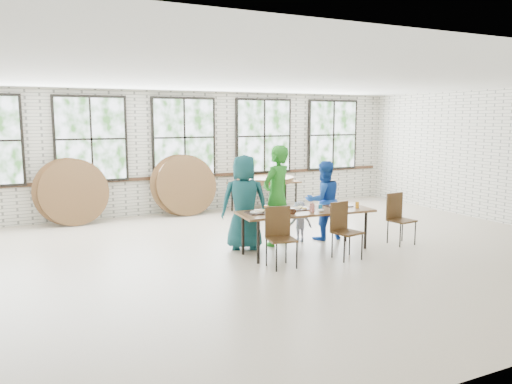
# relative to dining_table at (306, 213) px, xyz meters

# --- Properties ---
(room) EXTENTS (12.00, 12.00, 12.00)m
(room) POSITION_rel_dining_table_xyz_m (-0.74, 4.53, 1.14)
(room) COLOR #C1AF9A
(room) RESTS_ON ground
(dining_table) EXTENTS (2.46, 1.00, 0.74)m
(dining_table) POSITION_rel_dining_table_xyz_m (0.00, 0.00, 0.00)
(dining_table) COLOR brown
(dining_table) RESTS_ON ground
(chair_near_left) EXTENTS (0.48, 0.47, 0.95)m
(chair_near_left) POSITION_rel_dining_table_xyz_m (-0.83, -0.55, -0.13)
(chair_near_left) COLOR #472F17
(chair_near_left) RESTS_ON ground
(chair_near_right) EXTENTS (0.50, 0.49, 0.95)m
(chair_near_right) POSITION_rel_dining_table_xyz_m (0.36, -0.61, -0.13)
(chair_near_right) COLOR #472F17
(chair_near_right) RESTS_ON ground
(chair_spare) EXTENTS (0.47, 0.46, 0.95)m
(chair_spare) POSITION_rel_dining_table_xyz_m (1.88, -0.24, -0.13)
(chair_spare) COLOR #472F17
(chair_spare) RESTS_ON ground
(adult_teal) EXTENTS (0.98, 0.82, 1.71)m
(adult_teal) POSITION_rel_dining_table_xyz_m (-0.89, 0.65, 0.16)
(adult_teal) COLOR #1B5168
(adult_teal) RESTS_ON ground
(adult_green) EXTENTS (0.80, 0.68, 1.86)m
(adult_green) POSITION_rel_dining_table_xyz_m (-0.23, 0.65, 0.24)
(adult_green) COLOR #258122
(adult_green) RESTS_ON ground
(toddler) EXTENTS (0.54, 0.36, 0.78)m
(toddler) POSITION_rel_dining_table_xyz_m (0.27, 0.65, -0.30)
(toddler) COLOR #151C44
(toddler) RESTS_ON ground
(adult_blue) EXTENTS (0.79, 0.64, 1.53)m
(adult_blue) POSITION_rel_dining_table_xyz_m (0.80, 0.65, 0.08)
(adult_blue) COLOR #1948AF
(adult_blue) RESTS_ON ground
(storage_table) EXTENTS (1.82, 0.80, 0.74)m
(storage_table) POSITION_rel_dining_table_xyz_m (1.17, 3.91, -0.00)
(storage_table) COLOR brown
(storage_table) RESTS_ON ground
(tabletop_clutter) EXTENTS (2.06, 0.65, 0.11)m
(tabletop_clutter) POSITION_rel_dining_table_xyz_m (0.09, -0.03, 0.08)
(tabletop_clutter) COLOR black
(tabletop_clutter) RESTS_ON dining_table
(round_tops_stacked) EXTENTS (1.50, 1.50, 0.13)m
(round_tops_stacked) POSITION_rel_dining_table_xyz_m (1.17, 3.91, 0.12)
(round_tops_stacked) COLOR brown
(round_tops_stacked) RESTS_ON storage_table
(round_tops_leaning) EXTENTS (4.21, 0.50, 1.48)m
(round_tops_leaning) POSITION_rel_dining_table_xyz_m (-2.16, 4.23, 0.05)
(round_tops_leaning) COLOR brown
(round_tops_leaning) RESTS_ON ground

